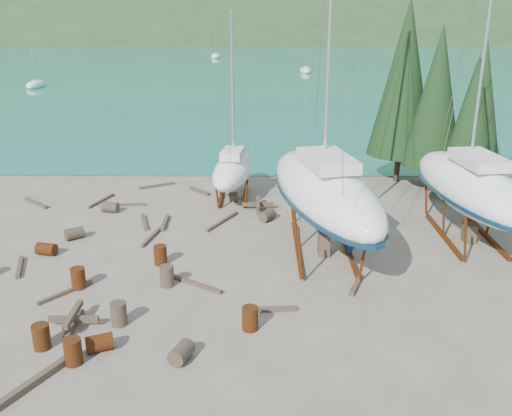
{
  "coord_description": "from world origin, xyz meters",
  "views": [
    {
      "loc": [
        1.99,
        -22.12,
        10.84
      ],
      "look_at": [
        1.83,
        3.0,
        1.96
      ],
      "focal_mm": 40.0,
      "sensor_mm": 36.0,
      "label": 1
    }
  ],
  "objects_px": {
    "large_sailboat_near": "(325,190)",
    "large_sailboat_far": "(471,186)",
    "worker": "(352,238)",
    "small_sailboat_shore": "(233,170)"
  },
  "relations": [
    {
      "from": "large_sailboat_far",
      "to": "large_sailboat_near",
      "type": "bearing_deg",
      "value": -175.64
    },
    {
      "from": "small_sailboat_shore",
      "to": "worker",
      "type": "relative_size",
      "value": 5.59
    },
    {
      "from": "large_sailboat_far",
      "to": "small_sailboat_shore",
      "type": "distance_m",
      "value": 13.32
    },
    {
      "from": "large_sailboat_far",
      "to": "worker",
      "type": "relative_size",
      "value": 8.6
    },
    {
      "from": "large_sailboat_far",
      "to": "small_sailboat_shore",
      "type": "bearing_deg",
      "value": 145.2
    },
    {
      "from": "large_sailboat_near",
      "to": "worker",
      "type": "relative_size",
      "value": 9.51
    },
    {
      "from": "large_sailboat_far",
      "to": "worker",
      "type": "bearing_deg",
      "value": -165.53
    },
    {
      "from": "large_sailboat_near",
      "to": "large_sailboat_far",
      "type": "height_order",
      "value": "large_sailboat_near"
    },
    {
      "from": "worker",
      "to": "large_sailboat_near",
      "type": "bearing_deg",
      "value": 60.27
    },
    {
      "from": "large_sailboat_far",
      "to": "small_sailboat_shore",
      "type": "height_order",
      "value": "large_sailboat_far"
    }
  ]
}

